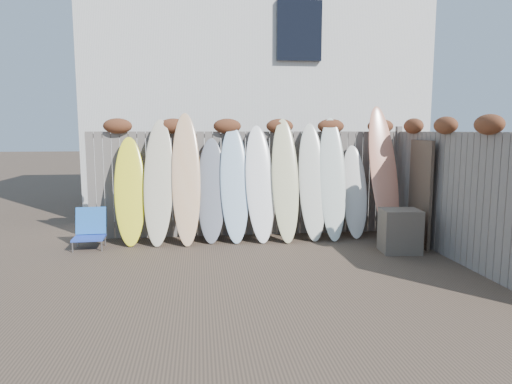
{
  "coord_description": "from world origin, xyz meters",
  "views": [
    {
      "loc": [
        -0.93,
        -6.28,
        2.02
      ],
      "look_at": [
        0.0,
        1.2,
        1.0
      ],
      "focal_mm": 32.0,
      "sensor_mm": 36.0,
      "label": 1
    }
  ],
  "objects": [
    {
      "name": "surfboard_8",
      "position": [
        1.53,
        1.94,
        1.14
      ],
      "size": [
        0.57,
        0.84,
        2.27
      ],
      "primitive_type": "ellipsoid",
      "rotation": [
        -0.31,
        0.0,
        -0.1
      ],
      "color": "silver",
      "rests_on": "ground"
    },
    {
      "name": "surfboard_3",
      "position": [
        -0.72,
        1.99,
        0.94
      ],
      "size": [
        0.56,
        0.71,
        1.89
      ],
      "primitive_type": "ellipsoid",
      "rotation": [
        -0.31,
        0.0,
        -0.07
      ],
      "color": "slate",
      "rests_on": "ground"
    },
    {
      "name": "beach_chair",
      "position": [
        -2.84,
        1.77,
        0.32
      ],
      "size": [
        0.54,
        0.57,
        0.68
      ],
      "color": "blue",
      "rests_on": "ground"
    },
    {
      "name": "lattice_panel",
      "position": [
        2.95,
        1.37,
        0.93
      ],
      "size": [
        0.22,
        1.23,
        1.85
      ],
      "primitive_type": "cube",
      "rotation": [
        0.0,
        0.0,
        -0.14
      ],
      "color": "#2E231C",
      "rests_on": "ground"
    },
    {
      "name": "surfboard_5",
      "position": [
        0.16,
        1.94,
        1.06
      ],
      "size": [
        0.57,
        0.78,
        2.12
      ],
      "primitive_type": "ellipsoid",
      "rotation": [
        -0.31,
        0.0,
        0.06
      ],
      "color": "white",
      "rests_on": "ground"
    },
    {
      "name": "surfboard_1",
      "position": [
        -1.66,
        1.95,
        1.12
      ],
      "size": [
        0.58,
        0.82,
        2.23
      ],
      "primitive_type": "ellipsoid",
      "rotation": [
        -0.31,
        0.0,
        -0.08
      ],
      "color": "beige",
      "rests_on": "ground"
    },
    {
      "name": "surfboard_4",
      "position": [
        -0.3,
        1.97,
        1.06
      ],
      "size": [
        0.54,
        0.76,
        2.11
      ],
      "primitive_type": "ellipsoid",
      "rotation": [
        -0.31,
        0.0,
        0.03
      ],
      "color": "#ABCDE9",
      "rests_on": "ground"
    },
    {
      "name": "surfboard_2",
      "position": [
        -1.17,
        1.92,
        1.17
      ],
      "size": [
        0.53,
        0.84,
        2.35
      ],
      "primitive_type": "ellipsoid",
      "rotation": [
        -0.31,
        0.0,
        0.03
      ],
      "color": "#E2A37D",
      "rests_on": "ground"
    },
    {
      "name": "back_fence",
      "position": [
        0.06,
        2.39,
        1.18
      ],
      "size": [
        6.05,
        0.28,
        2.24
      ],
      "color": "slate",
      "rests_on": "ground"
    },
    {
      "name": "right_fence",
      "position": [
        2.99,
        0.25,
        1.14
      ],
      "size": [
        0.28,
        4.4,
        2.24
      ],
      "color": "slate",
      "rests_on": "ground"
    },
    {
      "name": "surfboard_6",
      "position": [
        0.63,
        1.91,
        1.12
      ],
      "size": [
        0.5,
        0.8,
        2.25
      ],
      "primitive_type": "ellipsoid",
      "rotation": [
        -0.31,
        0.0,
        -0.02
      ],
      "color": "beige",
      "rests_on": "ground"
    },
    {
      "name": "wooden_crate",
      "position": [
        2.37,
        0.8,
        0.36
      ],
      "size": [
        0.67,
        0.58,
        0.72
      ],
      "primitive_type": "cube",
      "rotation": [
        0.0,
        0.0,
        -0.1
      ],
      "color": "#463E35",
      "rests_on": "ground"
    },
    {
      "name": "surfboard_10",
      "position": [
        2.52,
        1.91,
        1.25
      ],
      "size": [
        0.6,
        0.91,
        2.49
      ],
      "primitive_type": "ellipsoid",
      "rotation": [
        -0.31,
        0.0,
        0.08
      ],
      "color": "#EB9071",
      "rests_on": "ground"
    },
    {
      "name": "surfboard_0",
      "position": [
        -2.17,
        1.97,
        0.96
      ],
      "size": [
        0.6,
        0.73,
        1.91
      ],
      "primitive_type": "ellipsoid",
      "rotation": [
        -0.31,
        0.0,
        0.09
      ],
      "color": "yellow",
      "rests_on": "ground"
    },
    {
      "name": "surfboard_7",
      "position": [
        1.15,
        1.97,
        1.08
      ],
      "size": [
        0.54,
        0.78,
        2.17
      ],
      "primitive_type": "ellipsoid",
      "rotation": [
        -0.31,
        0.0,
        -0.04
      ],
      "color": "silver",
      "rests_on": "ground"
    },
    {
      "name": "house",
      "position": [
        0.5,
        6.5,
        3.2
      ],
      "size": [
        8.5,
        5.5,
        6.33
      ],
      "color": "silver",
      "rests_on": "ground"
    },
    {
      "name": "surfboard_9",
      "position": [
        1.99,
        2.02,
        0.87
      ],
      "size": [
        0.53,
        0.66,
        1.74
      ],
      "primitive_type": "ellipsoid",
      "rotation": [
        -0.31,
        0.0,
        -0.08
      ],
      "color": "silver",
      "rests_on": "ground"
    },
    {
      "name": "ground",
      "position": [
        0.0,
        0.0,
        0.0
      ],
      "size": [
        80.0,
        80.0,
        0.0
      ],
      "primitive_type": "plane",
      "color": "#493A2D"
    }
  ]
}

